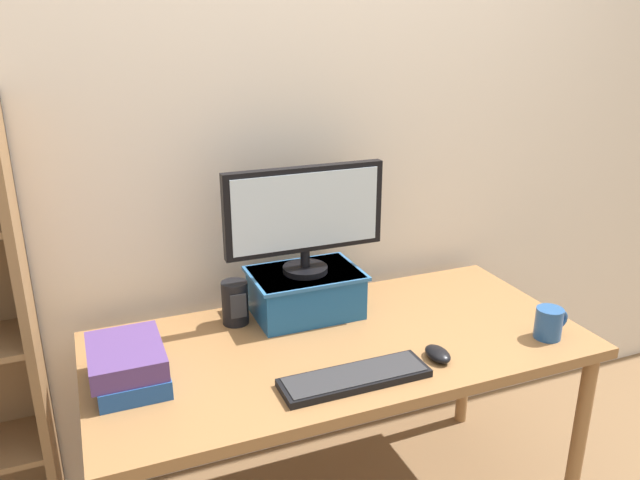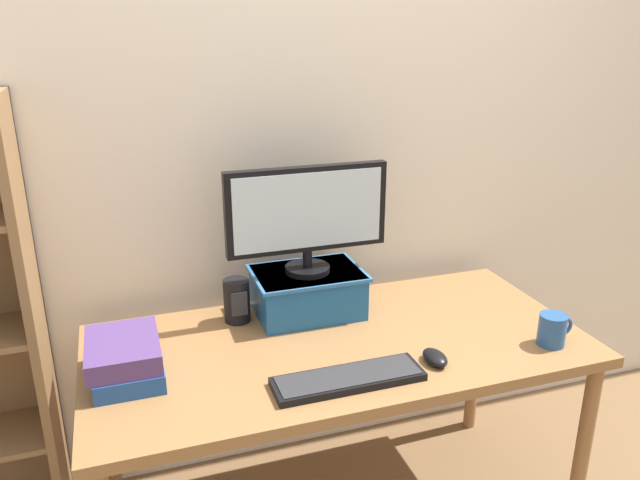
# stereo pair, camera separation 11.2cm
# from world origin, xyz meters

# --- Properties ---
(back_wall) EXTENTS (7.00, 0.08, 2.60)m
(back_wall) POSITION_xyz_m (0.00, 0.50, 1.30)
(back_wall) COLOR beige
(back_wall) RESTS_ON ground_plane
(desk) EXTENTS (1.58, 0.75, 0.72)m
(desk) POSITION_xyz_m (0.00, 0.00, 0.65)
(desk) COLOR olive
(desk) RESTS_ON ground_plane
(riser_box) EXTENTS (0.38, 0.26, 0.16)m
(riser_box) POSITION_xyz_m (-0.03, 0.22, 0.80)
(riser_box) COLOR #195189
(riser_box) RESTS_ON desk
(computer_monitor) EXTENTS (0.55, 0.15, 0.37)m
(computer_monitor) POSITION_xyz_m (-0.03, 0.22, 1.08)
(computer_monitor) COLOR black
(computer_monitor) RESTS_ON riser_box
(keyboard) EXTENTS (0.44, 0.13, 0.02)m
(keyboard) POSITION_xyz_m (-0.06, -0.24, 0.73)
(keyboard) COLOR black
(keyboard) RESTS_ON desk
(computer_mouse) EXTENTS (0.06, 0.10, 0.04)m
(computer_mouse) POSITION_xyz_m (0.23, -0.22, 0.74)
(computer_mouse) COLOR black
(computer_mouse) RESTS_ON desk
(book_stack) EXTENTS (0.21, 0.26, 0.12)m
(book_stack) POSITION_xyz_m (-0.65, -0.00, 0.78)
(book_stack) COLOR navy
(book_stack) RESTS_ON desk
(coffee_mug) EXTENTS (0.12, 0.09, 0.10)m
(coffee_mug) POSITION_xyz_m (0.63, -0.24, 0.77)
(coffee_mug) COLOR #234C84
(coffee_mug) RESTS_ON desk
(desk_speaker) EXTENTS (0.09, 0.09, 0.15)m
(desk_speaker) POSITION_xyz_m (-0.28, 0.25, 0.80)
(desk_speaker) COLOR black
(desk_speaker) RESTS_ON desk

